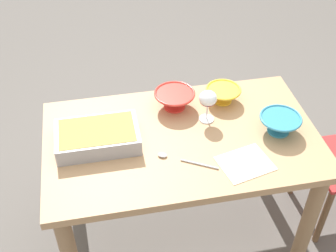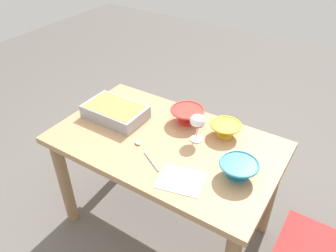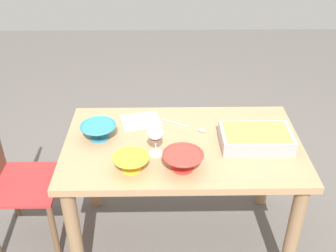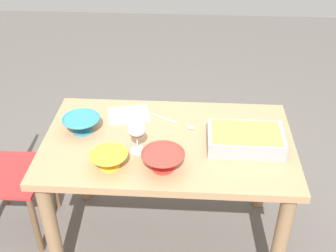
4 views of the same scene
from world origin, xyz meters
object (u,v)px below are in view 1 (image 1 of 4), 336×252
mixing_bowl (223,94)px  serving_bowl (175,99)px  small_bowl (280,123)px  napkin (245,163)px  dining_table (181,156)px  wine_glass (208,100)px  serving_spoon (176,158)px  casserole_dish (98,136)px

mixing_bowl → serving_bowl: serving_bowl is taller
small_bowl → napkin: (0.23, 0.18, -0.05)m
dining_table → napkin: size_ratio=5.78×
napkin → mixing_bowl: bearing=-93.6°
dining_table → small_bowl: small_bowl is taller
dining_table → small_bowl: 0.50m
napkin → dining_table: bearing=-43.5°
dining_table → small_bowl: bearing=173.9°
dining_table → mixing_bowl: (-0.27, -0.23, 0.17)m
mixing_bowl → wine_glass: bearing=47.0°
serving_spoon → wine_glass: bearing=-130.0°
dining_table → serving_bowl: size_ratio=6.26×
mixing_bowl → small_bowl: size_ratio=0.91×
wine_glass → casserole_dish: size_ratio=0.44×
mixing_bowl → serving_bowl: (0.26, 0.00, 0.01)m
serving_bowl → serving_spoon: 0.38m
mixing_bowl → serving_spoon: (0.33, 0.38, -0.04)m
mixing_bowl → serving_bowl: size_ratio=0.88×
mixing_bowl → serving_spoon: bearing=49.0°
dining_table → casserole_dish: casserole_dish is taller
wine_glass → casserole_dish: 0.55m
casserole_dish → mixing_bowl: bearing=-162.9°
wine_glass → mixing_bowl: 0.19m
wine_glass → serving_bowl: size_ratio=0.81×
small_bowl → serving_bowl: bearing=-31.6°
wine_glass → dining_table: bearing=34.7°
serving_bowl → serving_spoon: size_ratio=0.81×
casserole_dish → serving_spoon: casserole_dish is taller
mixing_bowl → serving_bowl: bearing=0.4°
dining_table → wine_glass: 0.31m
serving_bowl → napkin: 0.51m
casserole_dish → napkin: (-0.63, 0.26, -0.05)m
mixing_bowl → serving_bowl: 0.26m
dining_table → serving_spoon: (0.06, 0.14, 0.13)m
serving_bowl → napkin: bearing=116.6°
casserole_dish → napkin: casserole_dish is taller
small_bowl → serving_spoon: 0.53m
serving_bowl → wine_glass: bearing=137.1°
small_bowl → serving_bowl: 0.53m
wine_glass → small_bowl: size_ratio=0.84×
mixing_bowl → napkin: bearing=86.4°
small_bowl → serving_bowl: serving_bowl is taller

